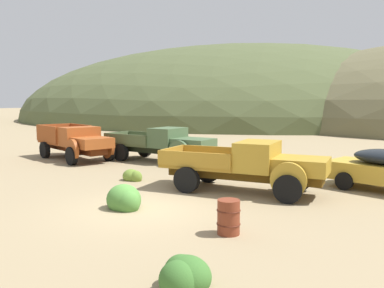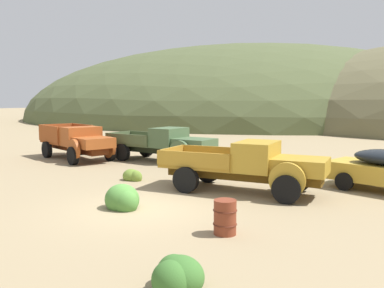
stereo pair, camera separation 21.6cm
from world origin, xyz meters
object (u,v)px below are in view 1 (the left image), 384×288
oil_drum_foreground (229,217)px  truck_oxide_orange (78,142)px  truck_weathered_green (167,144)px  truck_mustard (255,166)px

oil_drum_foreground → truck_oxide_orange: bearing=151.3°
truck_weathered_green → oil_drum_foreground: 12.14m
truck_mustard → truck_weathered_green: bearing=141.6°
truck_oxide_orange → truck_weathered_green: bearing=39.2°
truck_oxide_orange → truck_mustard: 11.92m
truck_oxide_orange → truck_mustard: (11.68, -2.40, -0.02)m
truck_oxide_orange → oil_drum_foreground: size_ratio=6.89×
truck_oxide_orange → truck_weathered_green: size_ratio=0.94×
truck_oxide_orange → truck_weathered_green: 5.10m
truck_oxide_orange → oil_drum_foreground: truck_oxide_orange is taller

